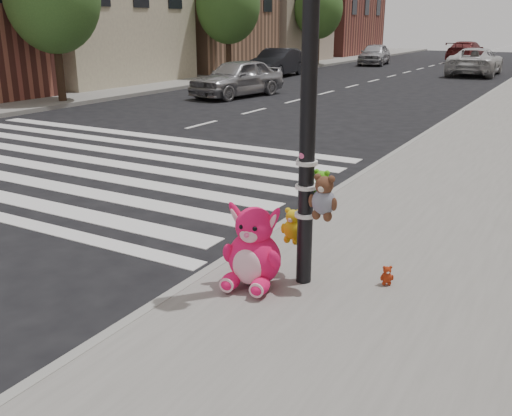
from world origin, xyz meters
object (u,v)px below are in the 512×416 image
Objects in this scene: pink_bunny at (253,252)px; car_white_near at (475,62)px; red_teddy at (387,275)px; car_dark_far at (278,63)px; car_silver_far at (237,78)px; signal_pole at (310,132)px.

car_white_near is at bearing 87.23° from pink_bunny.
red_teddy is 26.11m from car_dark_far.
car_silver_far reaches higher than pink_bunny.
red_teddy is (1.22, 0.69, -0.26)m from pink_bunny.
red_teddy is at bearing 23.56° from signal_pole.
car_dark_far reaches higher than red_teddy.
red_teddy is 28.94m from car_white_near.
red_teddy is at bearing 96.47° from car_white_near.
car_white_near is (-4.10, 28.64, 0.49)m from red_teddy.
car_silver_far is 16.02m from car_white_near.
car_silver_far is (-9.67, 14.27, -1.03)m from signal_pole.
signal_pole is at bearing -46.06° from car_silver_far.
pink_bunny is at bearing -47.94° from car_silver_far.
car_white_near is at bearing 65.59° from red_teddy.
pink_bunny is 29.47m from car_white_near.
car_dark_far reaches higher than car_silver_far.
car_dark_far is (-12.42, 22.86, -1.02)m from signal_pole.
car_silver_far is at bearing 65.00° from car_white_near.
signal_pole is 18.57× the size of red_teddy.
car_dark_far is at bearing 118.52° from signal_pole.
car_white_near reaches higher than pink_bunny.
signal_pole is at bearing 171.01° from red_teddy.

